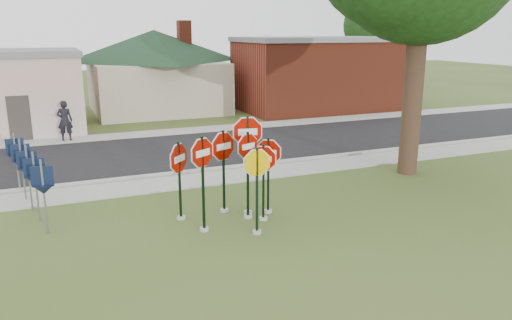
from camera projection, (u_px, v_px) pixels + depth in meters
name	position (u px, v px, depth m)	size (l,w,h in m)	color
ground	(260.00, 239.00, 12.78)	(120.00, 120.00, 0.00)	#37501E
sidewalk_near	(199.00, 180.00, 17.68)	(60.00, 1.60, 0.06)	#97978F
road	(170.00, 152.00, 21.70)	(60.00, 7.00, 0.04)	black
sidewalk_far	(150.00, 134.00, 25.54)	(60.00, 1.60, 0.06)	#97978F
curb	(191.00, 172.00, 18.57)	(60.00, 0.20, 0.14)	#97978F
stop_sign_center	(248.00, 164.00, 13.82)	(0.94, 0.36, 2.59)	#A8A49C
stop_sign_yellow	(257.00, 180.00, 12.76)	(1.00, 0.24, 2.42)	#A8A49C
stop_sign_left	(203.00, 170.00, 12.87)	(0.95, 0.55, 2.68)	#A8A49C
stop_sign_right	(263.00, 173.00, 13.72)	(0.83, 0.57, 2.28)	#A8A49C
stop_sign_back_right	(248.00, 149.00, 14.06)	(1.16, 0.25, 3.02)	#A8A49C
stop_sign_back_left	(223.00, 159.00, 14.31)	(1.08, 0.48, 2.56)	#A8A49C
stop_sign_far_right	(268.00, 166.00, 14.27)	(0.83, 0.65, 2.34)	#A8A49C
stop_sign_far_left	(179.00, 170.00, 13.75)	(0.84, 0.83, 2.36)	#A8A49C
route_sign_row	(28.00, 171.00, 14.47)	(1.43, 4.63, 2.00)	#59595E
building_house	(155.00, 55.00, 32.24)	(11.60, 11.60, 6.20)	#B5A58F
building_brick	(316.00, 73.00, 33.17)	(10.20, 6.20, 4.75)	maroon
bg_tree_right	(376.00, 25.00, 42.80)	(5.60, 5.60, 8.40)	#312116
pedestrian	(65.00, 121.00, 23.66)	(0.70, 0.46, 1.92)	black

